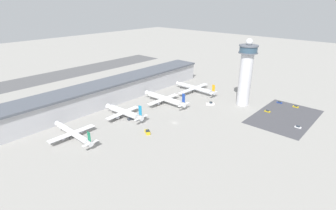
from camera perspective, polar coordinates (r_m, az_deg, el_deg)
The scene contains 16 objects.
ground_plane at distance 191.14m, azimuth 1.41°, elevation -3.90°, with size 1000.00×1000.00×0.00m, color gray.
terminal_building at distance 235.69m, azimuth -11.62°, elevation 3.20°, with size 203.02×25.00×18.26m.
runway_strip at distance 334.63m, azimuth -23.55°, elevation 5.74°, with size 304.54×44.00×0.01m, color #515154.
control_tower at distance 224.56m, azimuth 16.58°, elevation 6.84°, with size 15.17×15.17×55.34m.
parking_lot_surface at distance 220.02m, azimuth 24.05°, elevation -2.31°, with size 64.00×40.00×0.01m, color #424247.
airplane_gate_alpha at distance 179.28m, azimuth -20.04°, elevation -5.75°, with size 31.37×42.17×11.93m.
airplane_gate_bravo at distance 200.90m, azimuth -9.61°, elevation -1.54°, with size 30.63×37.83×13.98m.
airplane_gate_charlie at distance 223.96m, azimuth -0.81°, elevation 1.38°, with size 34.04×44.72×14.14m.
airplane_gate_delta at distance 252.77m, azimuth 5.80°, elevation 3.71°, with size 40.35×45.29×12.39m.
service_truck_catering at distance 197.87m, azimuth -8.00°, elevation -2.88°, with size 5.89×3.00×2.62m.
service_truck_fuel at distance 177.01m, azimuth -4.50°, elevation -5.86°, with size 5.21×6.62×2.76m.
service_truck_baggage at distance 225.82m, azimuth 9.16°, elevation 0.27°, with size 6.79×6.83×2.56m.
car_silver_sedan at distance 223.55m, azimuth 20.83°, elevation -1.27°, with size 1.87×4.45×1.50m.
car_white_wagon at distance 246.35m, azimuth 23.10°, elevation 0.52°, with size 2.00×4.56×1.53m.
car_yellow_taxi at distance 205.06m, azimuth 26.45°, elevation -4.32°, with size 1.85×4.36×1.44m.
car_green_van at distance 242.49m, azimuth 26.05°, elevation -0.31°, with size 2.07×4.51×1.50m.
Camera 1 is at (-130.98, -111.24, 83.70)m, focal length 28.00 mm.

